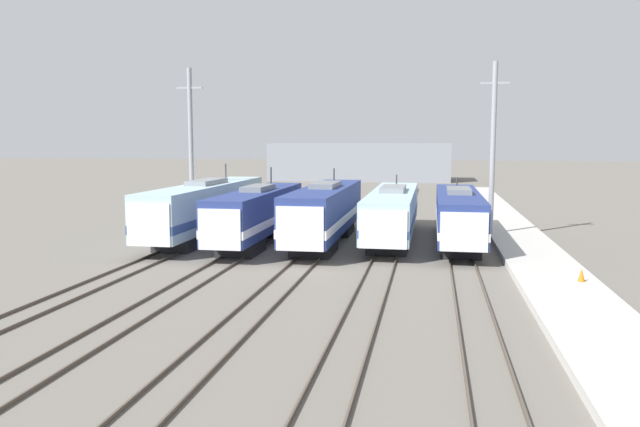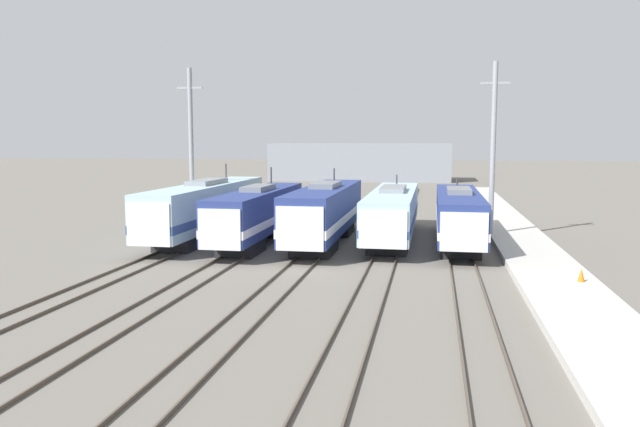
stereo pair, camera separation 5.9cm
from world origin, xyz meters
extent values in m
plane|color=#666059|center=(0.00, 0.00, 0.00)|extent=(400.00, 400.00, 0.00)
cube|color=#4C4238|center=(-9.96, 0.00, 0.07)|extent=(0.07, 120.00, 0.15)
cube|color=#4C4238|center=(-8.53, 0.00, 0.07)|extent=(0.07, 120.00, 0.15)
cube|color=#4C4238|center=(-5.34, 0.00, 0.07)|extent=(0.07, 120.00, 0.15)
cube|color=#4C4238|center=(-3.91, 0.00, 0.07)|extent=(0.07, 120.00, 0.15)
cube|color=#4C4238|center=(-0.72, 0.00, 0.07)|extent=(0.07, 120.00, 0.15)
cube|color=#4C4238|center=(0.72, 0.00, 0.07)|extent=(0.07, 120.00, 0.15)
cube|color=#4C4238|center=(3.91, 0.00, 0.07)|extent=(0.07, 120.00, 0.15)
cube|color=#4C4238|center=(5.34, 0.00, 0.07)|extent=(0.07, 120.00, 0.15)
cube|color=#4C4238|center=(8.53, 0.00, 0.07)|extent=(0.07, 120.00, 0.15)
cube|color=#4C4238|center=(9.96, 0.00, 0.07)|extent=(0.07, 120.00, 0.15)
cube|color=#232326|center=(-9.25, 4.50, 0.47)|extent=(2.52, 4.37, 0.95)
cube|color=#232326|center=(-9.25, 14.43, 0.47)|extent=(2.52, 4.37, 0.95)
cube|color=#9EBCCC|center=(-9.25, 9.47, 2.48)|extent=(2.97, 19.87, 3.06)
cube|color=navy|center=(-9.25, 9.47, 1.87)|extent=(3.01, 19.91, 0.55)
cube|color=silver|center=(-9.25, 0.28, 2.25)|extent=(2.73, 1.70, 2.60)
cube|color=black|center=(-9.25, -0.49, 2.82)|extent=(2.32, 0.08, 0.73)
cube|color=gray|center=(-9.25, 9.47, 4.18)|extent=(1.63, 4.97, 0.35)
cylinder|color=#38383D|center=(-9.25, 13.84, 4.70)|extent=(0.12, 0.12, 1.37)
cube|color=black|center=(-4.62, 3.10, 0.47)|extent=(2.36, 3.59, 0.95)
cube|color=black|center=(-4.62, 11.26, 0.47)|extent=(2.36, 3.59, 0.95)
cube|color=navy|center=(-4.62, 7.18, 2.37)|extent=(2.77, 16.31, 2.83)
cube|color=silver|center=(-4.62, 7.18, 1.80)|extent=(2.81, 16.35, 0.51)
cube|color=silver|center=(-4.62, -0.20, 2.15)|extent=(2.55, 1.75, 2.41)
cube|color=black|center=(-4.62, -0.99, 2.68)|extent=(2.17, 0.08, 0.67)
cube|color=slate|center=(-4.62, 7.18, 3.96)|extent=(1.52, 4.08, 0.35)
cylinder|color=#38383D|center=(-4.62, 10.77, 4.52)|extent=(0.12, 0.12, 1.48)
cube|color=black|center=(0.00, 3.92, 0.47)|extent=(2.58, 3.82, 0.95)
cube|color=black|center=(0.00, 12.60, 0.47)|extent=(2.58, 3.82, 0.95)
cube|color=navy|center=(0.00, 8.26, 2.47)|extent=(3.04, 17.36, 3.04)
cube|color=silver|center=(0.00, 8.26, 1.86)|extent=(3.08, 17.40, 0.55)
cube|color=silver|center=(0.00, 0.49, 2.24)|extent=(2.79, 2.02, 2.58)
cube|color=black|center=(0.00, -0.44, 2.81)|extent=(2.37, 0.08, 0.72)
cube|color=slate|center=(0.00, 8.26, 4.16)|extent=(1.67, 4.34, 0.35)
cylinder|color=#38383D|center=(0.00, 12.08, 4.57)|extent=(0.12, 0.12, 1.17)
cube|color=#232326|center=(4.62, 5.82, 0.47)|extent=(2.61, 4.08, 0.95)
cube|color=#232326|center=(4.62, 15.09, 0.47)|extent=(2.61, 4.08, 0.95)
cube|color=#9EBCCC|center=(4.62, 10.46, 2.28)|extent=(3.07, 18.55, 2.66)
cube|color=navy|center=(4.62, 10.46, 1.75)|extent=(3.11, 18.59, 0.48)
cube|color=silver|center=(4.62, 2.01, 2.08)|extent=(2.83, 1.86, 2.26)
cube|color=black|center=(4.62, 1.16, 2.58)|extent=(2.40, 0.08, 0.63)
cube|color=gray|center=(4.62, 10.46, 3.78)|extent=(1.69, 4.64, 0.35)
cylinder|color=#38383D|center=(4.62, 14.54, 4.09)|extent=(0.12, 0.12, 0.97)
cube|color=black|center=(9.25, 5.27, 0.47)|extent=(2.49, 3.75, 0.95)
cube|color=black|center=(9.25, 13.79, 0.47)|extent=(2.49, 3.75, 0.95)
cube|color=navy|center=(9.25, 9.53, 2.29)|extent=(2.92, 17.03, 2.67)
cube|color=silver|center=(9.25, 9.53, 1.75)|extent=(2.96, 17.07, 0.48)
cube|color=silver|center=(9.25, 1.82, 2.09)|extent=(2.69, 1.81, 2.27)
cube|color=black|center=(9.25, 0.99, 2.59)|extent=(2.29, 0.08, 0.64)
cube|color=slate|center=(9.25, 9.53, 3.80)|extent=(1.61, 4.26, 0.35)
cylinder|color=#38383D|center=(9.25, 13.28, 4.06)|extent=(0.12, 0.12, 0.88)
cylinder|color=gray|center=(-11.67, 12.55, 6.48)|extent=(0.38, 0.38, 12.96)
cube|color=gray|center=(-11.67, 12.55, 11.41)|extent=(2.12, 0.16, 0.16)
cylinder|color=gray|center=(11.74, 12.55, 6.48)|extent=(0.38, 0.38, 12.96)
cube|color=gray|center=(11.74, 12.55, 11.41)|extent=(2.12, 0.16, 0.16)
cube|color=#B7B5AD|center=(13.68, 0.00, 0.19)|extent=(4.00, 120.00, 0.38)
cone|color=orange|center=(14.72, -3.17, 0.71)|extent=(0.35, 0.35, 0.66)
cube|color=gray|center=(-5.74, 79.85, 3.35)|extent=(32.59, 11.63, 6.71)
camera|label=1|loc=(7.40, -34.97, 7.26)|focal=35.00mm
camera|label=2|loc=(7.46, -34.96, 7.26)|focal=35.00mm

